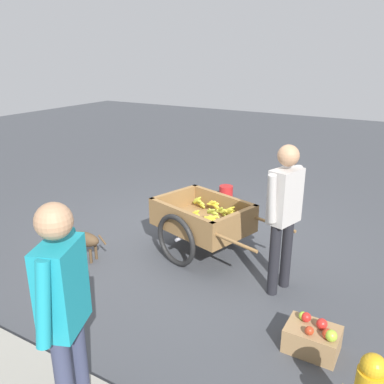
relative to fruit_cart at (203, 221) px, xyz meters
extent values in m
plane|color=#3D3F44|center=(0.35, -0.15, -0.44)|extent=(24.00, 24.00, 0.00)
cube|color=olive|center=(0.01, 0.00, -0.04)|extent=(1.28, 1.07, 0.10)
cube|color=olive|center=(0.51, -0.14, 0.13)|extent=(0.28, 0.79, 0.24)
cube|color=olive|center=(-0.49, 0.15, 0.13)|extent=(0.28, 0.79, 0.24)
cube|color=olive|center=(0.11, 0.36, 0.13)|extent=(1.07, 0.36, 0.24)
cube|color=olive|center=(-0.10, -0.35, 0.13)|extent=(1.07, 0.36, 0.24)
torus|color=black|center=(0.13, 0.42, -0.12)|extent=(0.63, 0.24, 0.64)
torus|color=black|center=(-0.11, -0.42, -0.12)|extent=(0.63, 0.24, 0.64)
cylinder|color=#9E9EA8|center=(0.01, 0.00, -0.12)|extent=(0.28, 0.86, 0.04)
cylinder|color=olive|center=(-0.69, 0.56, 0.11)|extent=(0.54, 0.19, 0.04)
cylinder|color=olive|center=(-0.88, -0.10, 0.11)|extent=(0.54, 0.19, 0.04)
cylinder|color=#9E9EA8|center=(0.46, -0.13, -0.26)|extent=(0.04, 0.04, 0.35)
ellipsoid|color=gold|center=(-0.29, 0.27, 0.16)|extent=(0.18, 0.11, 0.12)
ellipsoid|color=gold|center=(-0.27, 0.27, 0.17)|extent=(0.18, 0.13, 0.05)
ellipsoid|color=gold|center=(-0.25, 0.27, 0.18)|extent=(0.18, 0.07, 0.13)
ellipsoid|color=gold|center=(0.45, 0.19, 0.11)|extent=(0.18, 0.12, 0.14)
ellipsoid|color=gold|center=(0.46, 0.19, 0.12)|extent=(0.19, 0.06, 0.09)
ellipsoid|color=gold|center=(0.47, 0.19, 0.13)|extent=(0.19, 0.11, 0.05)
ellipsoid|color=gold|center=(0.49, 0.20, 0.14)|extent=(0.19, 0.07, 0.11)
ellipsoid|color=gold|center=(0.49, 0.20, 0.15)|extent=(0.18, 0.10, 0.13)
ellipsoid|color=gold|center=(-0.03, -0.27, 0.12)|extent=(0.18, 0.10, 0.14)
ellipsoid|color=gold|center=(-0.01, -0.26, 0.13)|extent=(0.19, 0.10, 0.09)
ellipsoid|color=gold|center=(0.00, -0.26, 0.14)|extent=(0.19, 0.05, 0.08)
ellipsoid|color=gold|center=(0.01, -0.26, 0.15)|extent=(0.18, 0.12, 0.13)
ellipsoid|color=gold|center=(0.04, 0.06, 0.07)|extent=(0.17, 0.13, 0.15)
ellipsoid|color=gold|center=(0.05, 0.06, 0.08)|extent=(0.18, 0.13, 0.08)
ellipsoid|color=gold|center=(0.07, 0.06, 0.09)|extent=(0.18, 0.13, 0.09)
ellipsoid|color=gold|center=(0.09, 0.06, 0.10)|extent=(0.17, 0.06, 0.15)
ellipsoid|color=gold|center=(-0.21, 0.11, 0.18)|extent=(0.18, 0.07, 0.14)
ellipsoid|color=gold|center=(-0.18, 0.11, 0.19)|extent=(0.19, 0.10, 0.05)
ellipsoid|color=gold|center=(-0.16, 0.11, 0.20)|extent=(0.18, 0.11, 0.14)
ellipsoid|color=gold|center=(-0.17, -0.23, 0.06)|extent=(0.17, 0.13, 0.15)
ellipsoid|color=gold|center=(-0.16, -0.23, 0.07)|extent=(0.19, 0.06, 0.09)
ellipsoid|color=gold|center=(-0.15, -0.22, 0.08)|extent=(0.19, 0.11, 0.05)
ellipsoid|color=gold|center=(-0.13, -0.22, 0.09)|extent=(0.19, 0.08, 0.11)
ellipsoid|color=gold|center=(-0.12, -0.22, 0.10)|extent=(0.16, 0.14, 0.15)
ellipsoid|color=gold|center=(-0.40, -0.01, 0.16)|extent=(0.17, 0.10, 0.16)
ellipsoid|color=gold|center=(-0.38, -0.01, 0.17)|extent=(0.19, 0.05, 0.09)
ellipsoid|color=gold|center=(-0.36, 0.00, 0.18)|extent=(0.18, 0.14, 0.07)
ellipsoid|color=gold|center=(-0.34, 0.00, 0.19)|extent=(0.17, 0.13, 0.14)
ellipsoid|color=gold|center=(-0.33, -0.16, 0.12)|extent=(0.17, 0.13, 0.16)
ellipsoid|color=gold|center=(-0.32, -0.15, 0.13)|extent=(0.19, 0.06, 0.09)
ellipsoid|color=gold|center=(-0.31, -0.15, 0.14)|extent=(0.18, 0.15, 0.05)
ellipsoid|color=gold|center=(-0.29, -0.15, 0.15)|extent=(0.18, 0.13, 0.09)
ellipsoid|color=gold|center=(-0.28, -0.15, 0.16)|extent=(0.18, 0.06, 0.15)
ellipsoid|color=gold|center=(0.24, -0.36, 0.06)|extent=(0.17, 0.08, 0.15)
ellipsoid|color=gold|center=(0.26, -0.36, 0.07)|extent=(0.17, 0.15, 0.05)
ellipsoid|color=gold|center=(0.28, -0.36, 0.08)|extent=(0.18, 0.11, 0.13)
ellipsoid|color=gold|center=(0.22, -0.32, 0.09)|extent=(0.17, 0.07, 0.15)
ellipsoid|color=gold|center=(0.23, -0.32, 0.10)|extent=(0.19, 0.08, 0.09)
ellipsoid|color=gold|center=(0.25, -0.32, 0.11)|extent=(0.17, 0.16, 0.09)
ellipsoid|color=gold|center=(0.27, -0.32, 0.12)|extent=(0.17, 0.08, 0.15)
ellipsoid|color=gold|center=(-0.23, 0.25, 0.14)|extent=(0.18, 0.07, 0.14)
ellipsoid|color=gold|center=(-0.22, 0.25, 0.15)|extent=(0.19, 0.11, 0.09)
ellipsoid|color=gold|center=(-0.20, 0.26, 0.16)|extent=(0.18, 0.14, 0.08)
ellipsoid|color=gold|center=(-0.19, 0.26, 0.17)|extent=(0.19, 0.06, 0.13)
cylinder|color=black|center=(-1.07, 0.43, -0.05)|extent=(0.11, 0.11, 0.78)
cylinder|color=black|center=(-1.13, 0.22, -0.05)|extent=(0.11, 0.11, 0.78)
cube|color=#B7B2AD|center=(-1.10, 0.32, 0.62)|extent=(0.29, 0.38, 0.55)
sphere|color=tan|center=(-1.10, 0.32, 1.04)|extent=(0.21, 0.21, 0.21)
cylinder|color=#B7B2AD|center=(-1.04, 0.53, 0.65)|extent=(0.08, 0.15, 0.51)
cylinder|color=#B7B2AD|center=(-1.16, 0.11, 0.65)|extent=(0.08, 0.16, 0.51)
ellipsoid|color=#4C3823|center=(1.17, 0.88, -0.17)|extent=(0.46, 0.24, 0.18)
sphere|color=#4C3823|center=(1.44, 0.91, -0.11)|extent=(0.14, 0.14, 0.14)
cylinder|color=#4C3823|center=(0.90, 0.84, -0.13)|extent=(0.11, 0.04, 0.12)
cylinder|color=#4C3823|center=(1.30, 0.95, -0.35)|extent=(0.04, 0.04, 0.18)
cylinder|color=#4C3823|center=(1.31, 0.84, -0.35)|extent=(0.04, 0.04, 0.18)
cylinder|color=#4C3823|center=(1.04, 0.91, -0.35)|extent=(0.04, 0.04, 0.18)
cylinder|color=#4C3823|center=(1.05, 0.80, -0.35)|extent=(0.04, 0.04, 0.18)
sphere|color=gold|center=(-2.16, 1.75, 0.15)|extent=(0.16, 0.16, 0.16)
cylinder|color=#B21E1E|center=(0.62, -1.95, -0.32)|extent=(0.24, 0.24, 0.23)
cube|color=#99754C|center=(-1.65, 1.08, -0.33)|extent=(0.44, 0.32, 0.22)
sphere|color=#B23319|center=(-1.64, 1.18, -0.18)|extent=(0.07, 0.07, 0.07)
sphere|color=#99BF33|center=(-1.81, 1.17, -0.17)|extent=(0.10, 0.10, 0.10)
sphere|color=red|center=(-1.57, 1.02, -0.18)|extent=(0.08, 0.08, 0.08)
sphere|color=#99BF33|center=(-1.54, 1.01, -0.18)|extent=(0.07, 0.07, 0.07)
sphere|color=red|center=(-1.71, 1.05, -0.17)|extent=(0.09, 0.09, 0.09)
sphere|color=#B23319|center=(-1.78, 1.15, -0.17)|extent=(0.09, 0.09, 0.09)
cylinder|color=#333851|center=(-0.43, 2.52, -0.03)|extent=(0.11, 0.11, 0.81)
cube|color=teal|center=(-0.48, 2.62, 0.65)|extent=(0.31, 0.39, 0.57)
sphere|color=tan|center=(-0.48, 2.62, 1.08)|extent=(0.22, 0.22, 0.22)
cylinder|color=teal|center=(-0.39, 2.42, 0.68)|extent=(0.08, 0.14, 0.52)
cylinder|color=teal|center=(-0.56, 2.83, 0.68)|extent=(0.08, 0.15, 0.52)
camera|label=1|loc=(-2.20, 4.03, 1.98)|focal=37.81mm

